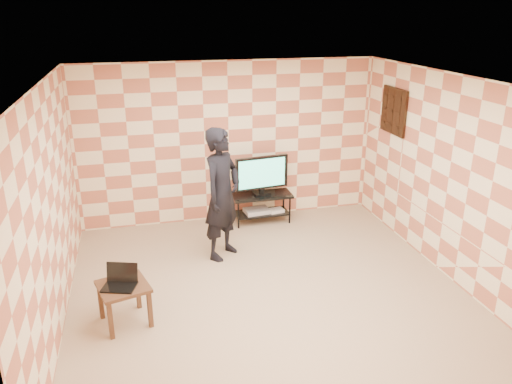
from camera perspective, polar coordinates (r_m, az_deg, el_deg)
The scene contains 14 objects.
floor at distance 6.67m, azimuth 1.26°, elevation -11.07°, with size 5.00×5.00×0.00m, color tan.
wall_back at distance 8.40m, azimuth -3.13°, elevation 5.65°, with size 5.00×0.02×2.70m, color beige.
wall_front at distance 3.96m, azimuth 11.11°, elevation -12.48°, with size 5.00×0.02×2.70m, color beige.
wall_left at distance 5.97m, azimuth -22.50°, elevation -2.14°, with size 0.02×5.00×2.70m, color beige.
wall_right at distance 7.12m, azimuth 21.17°, elevation 1.56°, with size 0.02×5.00×2.70m, color beige.
ceiling at distance 5.75m, azimuth 1.48°, elevation 12.58°, with size 5.00×5.00×0.02m, color white.
wall_art at distance 8.23m, azimuth 15.47°, elevation 8.92°, with size 0.04×0.72×0.72m.
tv_stand at distance 8.50m, azimuth 0.66°, elevation -1.11°, with size 1.01×0.46×0.50m.
tv at distance 8.33m, azimuth 0.67°, elevation 2.10°, with size 0.92×0.21×0.67m.
dvd_player at distance 8.54m, azimuth 0.09°, elevation -2.16°, with size 0.42×0.30×0.07m, color #B1B1B4.
game_console at distance 8.58m, azimuth 2.32°, elevation -2.12°, with size 0.24×0.18×0.06m, color silver.
side_table at distance 6.03m, azimuth -14.90°, elevation -10.96°, with size 0.66×0.66×0.50m.
laptop at distance 5.95m, azimuth -15.24°, elevation -9.85°, with size 0.44×0.39×0.24m.
person at distance 7.15m, azimuth -3.89°, elevation -0.25°, with size 0.71×0.46×1.94m, color black.
Camera 1 is at (-1.51, -5.49, 3.47)m, focal length 35.00 mm.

